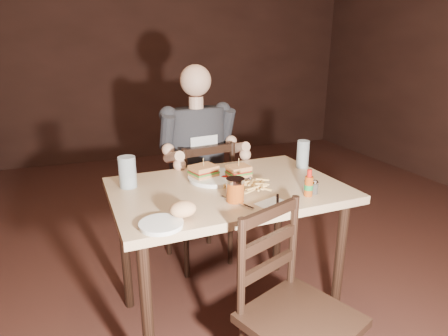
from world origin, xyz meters
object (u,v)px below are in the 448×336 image
object	(u,v)px
chair_near	(301,319)
hot_sauce	(309,183)
dinner_plate	(215,178)
glass_left	(128,172)
glass_right	(303,154)
main_table	(227,203)
chair_far	(198,202)
side_plate	(161,225)
diner	(199,137)
syrup_dispenser	(235,190)

from	to	relation	value
chair_near	hot_sauce	world-z (taller)	hot_sauce
dinner_plate	glass_left	distance (m)	0.44
chair_near	glass_left	distance (m)	1.02
chair_near	glass_right	bearing A→B (deg)	37.81
chair_near	hot_sauce	bearing A→B (deg)	35.35
main_table	chair_near	bearing A→B (deg)	-82.55
chair_far	side_plate	distance (m)	1.09
chair_near	glass_right	size ratio (longest dim) A/B	5.33
glass_left	hot_sauce	size ratio (longest dim) A/B	1.22
hot_sauce	dinner_plate	bearing A→B (deg)	132.55
main_table	diner	world-z (taller)	diner
chair_far	glass_right	bearing A→B (deg)	126.09
chair_far	glass_right	xyz separation A→B (m)	(0.48, -0.49, 0.42)
main_table	syrup_dispenser	distance (m)	0.24
chair_far	diner	bearing A→B (deg)	90.00
glass_left	glass_right	size ratio (longest dim) A/B	0.98
glass_right	main_table	bearing A→B (deg)	-164.77
chair_far	glass_left	distance (m)	0.79
dinner_plate	chair_near	bearing A→B (deg)	-81.66
syrup_dispenser	main_table	bearing A→B (deg)	77.00
chair_near	dinner_plate	size ratio (longest dim) A/B	3.10
syrup_dispenser	side_plate	distance (m)	0.39
main_table	side_plate	distance (m)	0.52
chair_near	side_plate	xyz separation A→B (m)	(-0.47, 0.27, 0.36)
chair_near	side_plate	bearing A→B (deg)	128.00
diner	glass_left	bearing A→B (deg)	-148.06
dinner_plate	syrup_dispenser	world-z (taller)	syrup_dispenser
syrup_dispenser	side_plate	size ratio (longest dim) A/B	0.65
main_table	side_plate	xyz separation A→B (m)	(-0.39, -0.32, 0.10)
chair_near	hot_sauce	size ratio (longest dim) A/B	6.62
main_table	glass_right	distance (m)	0.55
chair_far	glass_left	world-z (taller)	glass_left
diner	syrup_dispenser	world-z (taller)	diner
dinner_plate	glass_left	size ratio (longest dim) A/B	1.75
main_table	diner	size ratio (longest dim) A/B	1.30
chair_near	syrup_dispenser	distance (m)	0.59
diner	glass_left	size ratio (longest dim) A/B	5.71
glass_left	chair_near	bearing A→B (deg)	-54.63
chair_far	diner	world-z (taller)	diner
chair_far	glass_left	bearing A→B (deg)	35.23
dinner_plate	hot_sauce	bearing A→B (deg)	-47.45
main_table	glass_left	xyz separation A→B (m)	(-0.46, 0.16, 0.17)
chair_far	syrup_dispenser	size ratio (longest dim) A/B	8.05
chair_near	syrup_dispenser	world-z (taller)	syrup_dispenser
chair_far	hot_sauce	bearing A→B (deg)	99.15
dinner_plate	glass_right	distance (m)	0.54
glass_left	side_plate	bearing A→B (deg)	-82.29
main_table	dinner_plate	xyz separation A→B (m)	(-0.03, 0.12, 0.10)
diner	chair_far	bearing A→B (deg)	90.00
glass_right	syrup_dispenser	xyz separation A→B (m)	(-0.54, -0.33, -0.02)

